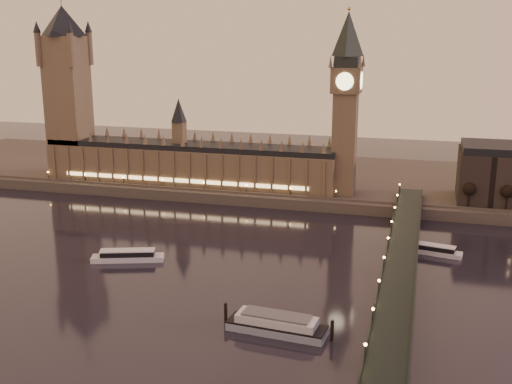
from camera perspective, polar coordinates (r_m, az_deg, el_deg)
ground at (r=276.71m, az=-7.00°, el=-6.83°), size 700.00×700.00×0.00m
far_embankment at (r=420.31m, az=5.24°, el=1.16°), size 560.00×130.00×6.00m
palace_of_westminster at (r=392.90m, az=-5.96°, el=2.98°), size 180.00×26.62×52.00m
victoria_tower at (r=421.75m, az=-16.45°, el=9.33°), size 31.68×31.68×118.00m
big_ben at (r=363.53m, az=8.02°, el=8.71°), size 17.68×17.68×104.00m
westminster_bridge at (r=256.48m, az=12.49°, el=-7.54°), size 13.20×260.00×15.30m
bare_tree_0 at (r=358.28m, az=18.56°, el=0.01°), size 5.86×5.86×11.91m
bare_tree_1 at (r=359.77m, az=21.14°, el=-0.16°), size 5.86×5.86×11.91m
cruise_boat_a at (r=289.12m, az=-11.34°, el=-5.59°), size 31.97×16.32×5.03m
cruise_boat_b at (r=302.28m, az=15.54°, el=-4.99°), size 25.19×10.61×4.52m
moored_barge at (r=220.86m, az=1.85°, el=-11.67°), size 38.97×12.55×7.17m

